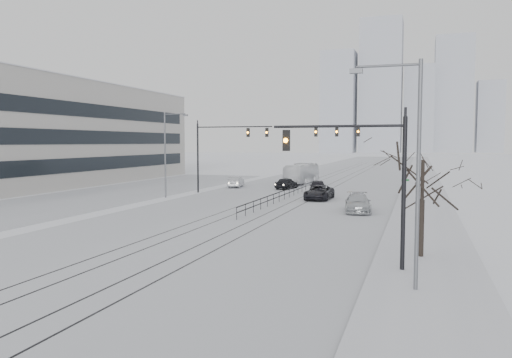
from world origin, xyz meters
The scene contains 22 objects.
ground centered at (0.00, 0.00, 0.00)m, with size 500.00×500.00×0.00m, color white.
road centered at (0.00, 60.00, 0.01)m, with size 22.00×260.00×0.02m, color silver.
sidewalk_east centered at (13.50, 60.00, 0.08)m, with size 5.00×260.00×0.16m, color silver.
curb centered at (11.05, 60.00, 0.06)m, with size 0.10×260.00×0.12m, color gray.
parking_strip centered at (-20.00, 35.00, 0.01)m, with size 14.00×60.00×0.03m, color silver.
tram_rails centered at (0.00, 40.00, 0.02)m, with size 5.30×180.00×0.01m.
office_building centered at (-37.97, 35.00, 7.06)m, with size 20.20×62.20×14.11m.
skyline centered at (5.02, 273.63, 30.65)m, with size 96.00×48.00×72.00m.
traffic_mast_near centered at (10.79, 6.00, 4.56)m, with size 6.10×0.37×7.00m.
traffic_mast_ne centered at (8.15, 34.99, 5.76)m, with size 9.60×0.37×8.00m.
traffic_mast_nw centered at (-8.52, 36.00, 5.57)m, with size 9.10×0.37×8.00m.
street_light_east centered at (12.70, 3.00, 5.21)m, with size 2.73×0.25×9.00m.
street_light_west centered at (-12.20, 30.00, 5.21)m, with size 2.73×0.25×9.00m.
bare_tree centered at (13.20, 9.00, 4.49)m, with size 4.40×4.40×6.10m.
median_fence centered at (0.00, 30.00, 0.53)m, with size 0.06×24.00×1.00m.
street_sign centered at (11.80, 32.00, 1.61)m, with size 0.70×0.06×2.40m.
sedan_sb_inner centered at (-2.78, 43.41, 0.71)m, with size 1.68×4.18×1.42m, color black.
sedan_sb_outer centered at (-9.63, 43.66, 0.70)m, with size 1.49×4.27×1.41m, color #ACAEB4.
sedan_nb_front centered at (3.36, 33.13, 0.72)m, with size 2.39×5.19×1.44m, color black.
sedan_nb_right centered at (8.18, 25.26, 0.75)m, with size 2.10×5.17×1.50m, color #B4B9BD.
sedan_nb_far centered at (2.00, 39.22, 0.77)m, with size 1.81×4.50×1.53m, color black.
box_truck centered at (-2.78, 51.93, 1.41)m, with size 2.37×10.13×2.82m, color white.
Camera 1 is at (13.03, -16.99, 5.87)m, focal length 35.00 mm.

